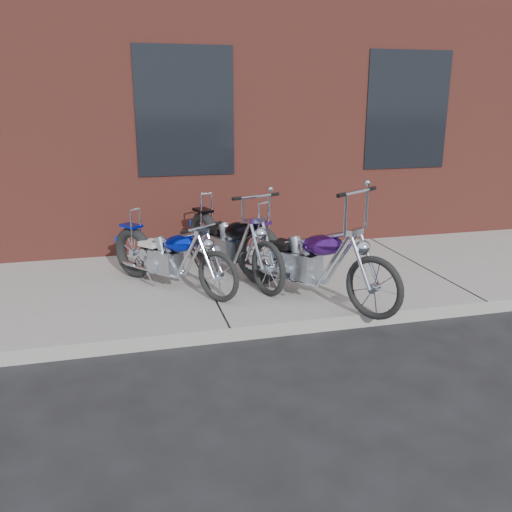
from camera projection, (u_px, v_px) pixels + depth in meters
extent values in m
plane|color=#29292D|center=(230.00, 342.00, 5.50)|extent=(120.00, 120.00, 0.00)
cube|color=gray|center=(206.00, 287.00, 6.87)|extent=(22.00, 3.00, 0.15)
cube|color=brown|center=(153.00, 22.00, 11.82)|extent=(22.00, 10.00, 8.00)
torus|color=black|center=(268.00, 256.00, 6.59)|extent=(0.52, 0.72, 0.76)
torus|color=black|center=(387.00, 292.00, 5.49)|extent=(0.42, 0.62, 0.69)
cube|color=#98A3AE|center=(311.00, 269.00, 6.14)|extent=(0.47, 0.51, 0.32)
ellipsoid|color=#3F1568|center=(334.00, 248.00, 5.86)|extent=(0.54, 0.64, 0.32)
cube|color=black|center=(293.00, 247.00, 6.27)|extent=(0.37, 0.38, 0.06)
cylinder|color=silver|center=(378.00, 263.00, 5.51)|extent=(0.20, 0.28, 0.57)
cylinder|color=silver|center=(371.00, 193.00, 5.40)|extent=(0.51, 0.33, 0.03)
cylinder|color=silver|center=(273.00, 225.00, 6.42)|extent=(0.03, 0.03, 0.51)
cylinder|color=silver|center=(302.00, 273.00, 6.42)|extent=(0.54, 0.84, 0.05)
torus|color=black|center=(141.00, 254.00, 6.86)|extent=(0.51, 0.60, 0.66)
torus|color=black|center=(227.00, 279.00, 6.02)|extent=(0.42, 0.51, 0.60)
cube|color=#98A3AE|center=(173.00, 263.00, 6.52)|extent=(0.43, 0.45, 0.28)
ellipsoid|color=#071CCE|center=(188.00, 245.00, 6.29)|extent=(0.50, 0.55, 0.28)
cube|color=beige|center=(159.00, 245.00, 6.61)|extent=(0.33, 0.34, 0.06)
cylinder|color=silver|center=(219.00, 256.00, 6.02)|extent=(0.19, 0.23, 0.50)
cylinder|color=silver|center=(211.00, 229.00, 6.01)|extent=(0.42, 0.33, 0.03)
cylinder|color=silver|center=(143.00, 228.00, 6.72)|extent=(0.03, 0.03, 0.44)
cylinder|color=silver|center=(169.00, 267.00, 6.76)|extent=(0.54, 0.68, 0.04)
torus|color=black|center=(209.00, 240.00, 7.44)|extent=(0.37, 0.74, 0.73)
torus|color=black|center=(275.00, 272.00, 6.17)|extent=(0.28, 0.65, 0.66)
cube|color=#98A3AE|center=(233.00, 251.00, 6.92)|extent=(0.40, 0.47, 0.30)
ellipsoid|color=black|center=(245.00, 233.00, 6.61)|extent=(0.43, 0.61, 0.31)
cube|color=black|center=(223.00, 232.00, 7.08)|extent=(0.32, 0.35, 0.06)
cylinder|color=silver|center=(269.00, 247.00, 6.20)|extent=(0.13, 0.29, 0.54)
cylinder|color=silver|center=(263.00, 198.00, 6.15)|extent=(0.54, 0.21, 0.03)
cylinder|color=silver|center=(212.00, 213.00, 7.27)|extent=(0.03, 0.03, 0.49)
cylinder|color=silver|center=(233.00, 255.00, 7.20)|extent=(0.33, 0.88, 0.05)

